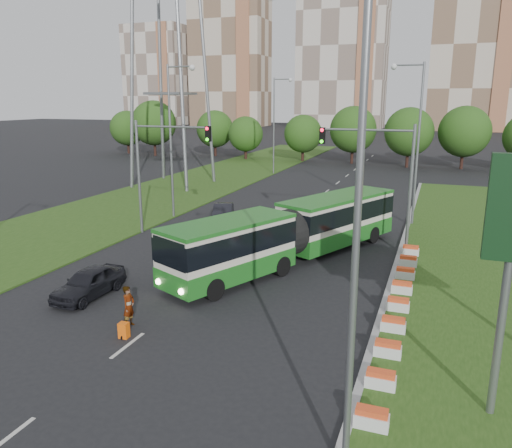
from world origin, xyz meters
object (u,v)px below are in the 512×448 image
at_px(shopping_trolley, 124,330).
at_px(pedestrian, 129,306).
at_px(traffic_mast_median, 384,168).
at_px(car_left_far, 223,213).
at_px(car_left_near, 89,283).
at_px(articulated_bus, 289,231).
at_px(traffic_mast_left, 158,160).

bearing_deg(shopping_trolley, pedestrian, 108.59).
bearing_deg(shopping_trolley, traffic_mast_median, 58.42).
distance_m(traffic_mast_median, car_left_far, 14.08).
height_order(car_left_near, shopping_trolley, car_left_near).
bearing_deg(traffic_mast_median, articulated_bus, -145.10).
distance_m(traffic_mast_left, car_left_far, 7.41).
xyz_separation_m(traffic_mast_left, car_left_far, (2.54, 5.17, -4.66)).
bearing_deg(shopping_trolley, articulated_bus, 71.08).
xyz_separation_m(traffic_mast_median, car_left_far, (-12.61, 4.17, -4.66)).
xyz_separation_m(pedestrian, shopping_trolley, (0.40, -1.00, -0.58)).
relative_size(car_left_near, shopping_trolley, 6.48).
bearing_deg(car_left_near, articulated_bus, 51.81).
relative_size(traffic_mast_median, articulated_bus, 0.45).
relative_size(traffic_mast_median, pedestrian, 4.43).
xyz_separation_m(traffic_mast_median, car_left_near, (-12.44, -12.36, -4.63)).
height_order(articulated_bus, shopping_trolley, articulated_bus).
height_order(articulated_bus, pedestrian, articulated_bus).
bearing_deg(shopping_trolley, car_left_far, 98.99).
relative_size(traffic_mast_left, car_left_far, 1.92).
bearing_deg(articulated_bus, car_left_far, 159.72).
bearing_deg(articulated_bus, traffic_mast_median, 59.46).
height_order(traffic_mast_median, car_left_near, traffic_mast_median).
distance_m(traffic_mast_left, articulated_bus, 11.08).
bearing_deg(pedestrian, car_left_near, 59.26).
bearing_deg(pedestrian, traffic_mast_left, 24.47).
height_order(traffic_mast_median, traffic_mast_left, same).
distance_m(traffic_mast_median, shopping_trolley, 18.27).
xyz_separation_m(car_left_far, shopping_trolley, (4.33, -19.65, -0.37)).
bearing_deg(articulated_bus, shopping_trolley, -80.92).
xyz_separation_m(car_left_far, pedestrian, (3.93, -18.65, 0.22)).
bearing_deg(shopping_trolley, traffic_mast_left, 111.94).
relative_size(car_left_near, pedestrian, 2.33).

